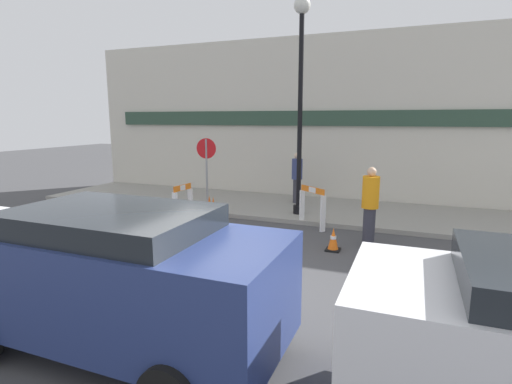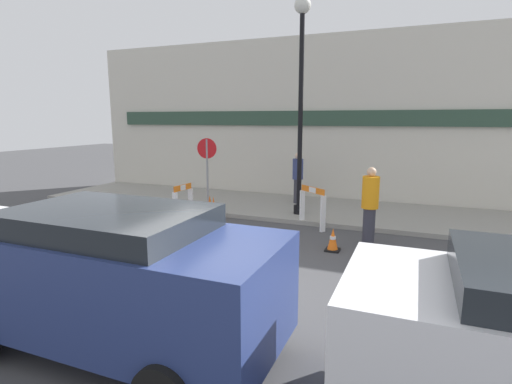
{
  "view_description": "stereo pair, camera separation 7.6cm",
  "coord_description": "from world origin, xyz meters",
  "px_view_note": "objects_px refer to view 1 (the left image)",
  "views": [
    {
      "loc": [
        2.9,
        -5.49,
        2.79
      ],
      "look_at": [
        -0.69,
        3.53,
        1.0
      ],
      "focal_mm": 28.0,
      "sensor_mm": 36.0,
      "label": 1
    },
    {
      "loc": [
        2.97,
        -5.46,
        2.79
      ],
      "look_at": [
        -0.69,
        3.53,
        1.0
      ],
      "focal_mm": 28.0,
      "sensor_mm": 36.0,
      "label": 2
    }
  ],
  "objects_px": {
    "stop_sign": "(207,162)",
    "person_pedestrian": "(297,176)",
    "person_worker": "(370,204)",
    "streetlamp_post": "(301,80)",
    "parked_car_1": "(115,272)"
  },
  "relations": [
    {
      "from": "person_worker",
      "to": "person_pedestrian",
      "type": "bearing_deg",
      "value": -59.64
    },
    {
      "from": "streetlamp_post",
      "to": "stop_sign",
      "type": "xyz_separation_m",
      "value": [
        -2.74,
        -0.34,
        -2.28
      ]
    },
    {
      "from": "person_worker",
      "to": "stop_sign",
      "type": "bearing_deg",
      "value": -25.3
    },
    {
      "from": "parked_car_1",
      "to": "stop_sign",
      "type": "bearing_deg",
      "value": 109.95
    },
    {
      "from": "stop_sign",
      "to": "person_worker",
      "type": "height_order",
      "value": "stop_sign"
    },
    {
      "from": "stop_sign",
      "to": "person_worker",
      "type": "xyz_separation_m",
      "value": [
        4.88,
        -1.49,
        -0.59
      ]
    },
    {
      "from": "person_pedestrian",
      "to": "person_worker",
      "type": "bearing_deg",
      "value": 120.82
    },
    {
      "from": "streetlamp_post",
      "to": "person_worker",
      "type": "xyz_separation_m",
      "value": [
        2.14,
        -1.83,
        -2.87
      ]
    },
    {
      "from": "stop_sign",
      "to": "parked_car_1",
      "type": "relative_size",
      "value": 0.51
    },
    {
      "from": "stop_sign",
      "to": "person_pedestrian",
      "type": "height_order",
      "value": "stop_sign"
    },
    {
      "from": "streetlamp_post",
      "to": "parked_car_1",
      "type": "relative_size",
      "value": 1.4
    },
    {
      "from": "person_pedestrian",
      "to": "stop_sign",
      "type": "bearing_deg",
      "value": 29.42
    },
    {
      "from": "streetlamp_post",
      "to": "stop_sign",
      "type": "height_order",
      "value": "streetlamp_post"
    },
    {
      "from": "streetlamp_post",
      "to": "stop_sign",
      "type": "bearing_deg",
      "value": -172.89
    },
    {
      "from": "streetlamp_post",
      "to": "person_worker",
      "type": "distance_m",
      "value": 4.02
    }
  ]
}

